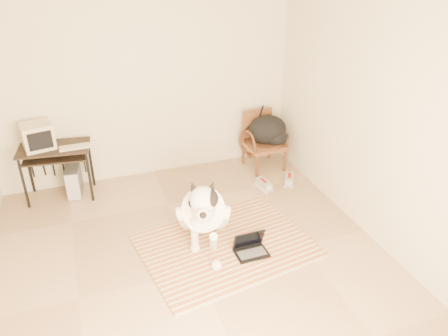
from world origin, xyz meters
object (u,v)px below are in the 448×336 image
crt_monitor (38,136)px  backpack (269,131)px  dog (204,211)px  computer_desk (55,154)px  pc_tower (74,180)px  laptop (250,248)px  rattan_chair (263,140)px

crt_monitor → backpack: (3.02, -0.16, -0.30)m
dog → backpack: bearing=44.0°
crt_monitor → backpack: bearing=-3.1°
computer_desk → pc_tower: 0.45m
dog → backpack: dog is taller
laptop → pc_tower: bearing=131.1°
laptop → crt_monitor: size_ratio=0.86×
pc_tower → crt_monitor: bearing=178.2°
backpack → laptop: bearing=-119.8°
laptop → pc_tower: (-1.69, 1.94, 0.11)m
computer_desk → dog: bearing=-45.2°
backpack → pc_tower: bearing=176.7°
computer_desk → pc_tower: (0.16, 0.03, -0.42)m
laptop → computer_desk: bearing=134.1°
dog → computer_desk: 2.10m
laptop → pc_tower: size_ratio=0.82×
dog → computer_desk: bearing=134.8°
dog → backpack: 1.96m
crt_monitor → pc_tower: 0.74m
backpack → dog: bearing=-136.0°
laptop → computer_desk: computer_desk is taller
dog → crt_monitor: size_ratio=3.08×
crt_monitor → laptop: bearing=-44.2°
computer_desk → rattan_chair: bearing=-1.8°
computer_desk → backpack: backpack is taller
dog → rattan_chair: bearing=46.4°
laptop → rattan_chair: 2.08m
dog → rattan_chair: (1.33, 1.39, 0.05)m
crt_monitor → rattan_chair: (2.95, -0.13, -0.46)m
rattan_chair → computer_desk: bearing=178.2°
dog → crt_monitor: crt_monitor is taller
rattan_chair → laptop: bearing=-117.5°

